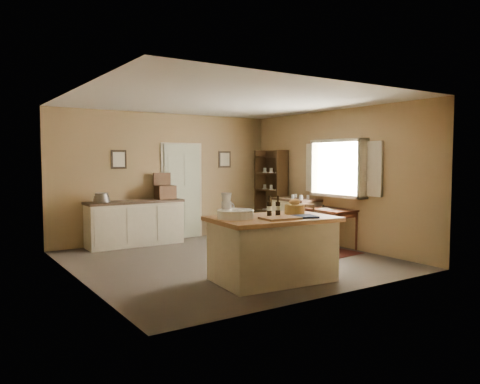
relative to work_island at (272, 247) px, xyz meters
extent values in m
plane|color=#50463D|center=(0.21, 1.48, -0.48)|extent=(5.00, 5.00, 0.00)
cube|color=olive|center=(0.21, 3.98, 0.87)|extent=(5.00, 0.10, 2.70)
cube|color=olive|center=(0.21, -1.02, 0.87)|extent=(5.00, 0.10, 2.70)
cube|color=olive|center=(-2.29, 1.48, 0.87)|extent=(0.10, 5.00, 2.70)
cube|color=olive|center=(2.71, 1.48, 0.87)|extent=(0.10, 5.00, 2.70)
plane|color=silver|center=(0.21, 1.48, 2.22)|extent=(5.00, 5.00, 0.00)
cube|color=#ADB293|center=(0.56, 3.95, 0.57)|extent=(0.97, 0.06, 2.11)
cube|color=black|center=(-0.84, 3.96, 1.24)|extent=(0.32, 0.02, 0.38)
cube|color=beige|center=(-0.84, 3.94, 1.24)|extent=(0.24, 0.01, 0.30)
cube|color=black|center=(1.66, 3.96, 1.24)|extent=(0.32, 0.02, 0.38)
cube|color=beige|center=(1.66, 3.94, 1.24)|extent=(0.24, 0.01, 0.30)
cube|color=beige|center=(2.58, 1.28, 0.54)|extent=(0.25, 1.32, 0.06)
cube|color=beige|center=(2.58, 1.28, 1.60)|extent=(0.25, 1.32, 0.06)
cube|color=white|center=(2.70, 1.28, 1.07)|extent=(0.01, 1.20, 1.00)
cube|color=beige|center=(2.67, 0.46, 1.07)|extent=(0.04, 0.35, 1.00)
cube|color=beige|center=(2.67, 2.10, 1.07)|extent=(0.04, 0.35, 1.00)
cube|color=beige|center=(0.01, 0.00, -0.06)|extent=(1.68, 1.14, 0.85)
cube|color=#9F7444|center=(0.01, 0.00, 0.40)|extent=(1.81, 1.27, 0.06)
cylinder|color=white|center=(-0.53, 0.14, 0.48)|extent=(0.50, 0.50, 0.11)
cube|color=#9F7444|center=(-0.07, -0.28, 0.44)|extent=(0.53, 0.39, 0.03)
cube|color=black|center=(0.31, -0.29, 0.44)|extent=(0.48, 0.42, 0.02)
cylinder|color=olive|center=(0.50, 0.09, 0.50)|extent=(0.30, 0.30, 0.14)
cylinder|color=black|center=(0.04, 0.11, 0.57)|extent=(0.07, 0.07, 0.29)
cylinder|color=black|center=(0.16, 0.07, 0.57)|extent=(0.07, 0.07, 0.29)
cube|color=beige|center=(-0.62, 3.68, -0.06)|extent=(1.90, 0.52, 0.85)
cube|color=#332319|center=(-0.62, 3.68, 0.39)|extent=(1.94, 0.55, 0.05)
cube|color=#4E311F|center=(0.04, 3.68, 0.56)|extent=(0.38, 0.29, 0.28)
cylinder|color=#59544F|center=(-1.29, 3.68, 0.51)|extent=(0.32, 0.32, 0.18)
cube|color=#541E13|center=(1.96, 1.32, -0.48)|extent=(1.25, 1.70, 0.01)
cube|color=#34160C|center=(2.41, 1.32, 0.27)|extent=(0.61, 1.00, 0.03)
cube|color=#34160C|center=(2.41, 1.32, 0.20)|extent=(0.55, 0.94, 0.10)
cube|color=silver|center=(2.36, 1.32, 0.29)|extent=(0.22, 0.30, 0.01)
cylinder|color=black|center=(2.51, 1.60, 0.31)|extent=(0.05, 0.05, 0.05)
cylinder|color=#34160C|center=(2.14, 0.86, -0.12)|extent=(0.04, 0.04, 0.72)
cylinder|color=#34160C|center=(2.67, 0.86, -0.12)|extent=(0.04, 0.04, 0.72)
cylinder|color=#34160C|center=(2.14, 1.78, -0.12)|extent=(0.04, 0.04, 0.72)
cylinder|color=#34160C|center=(2.67, 1.78, -0.12)|extent=(0.04, 0.04, 0.72)
cube|color=beige|center=(2.41, 2.30, -0.06)|extent=(0.54, 0.98, 0.85)
cube|color=#332319|center=(2.41, 2.30, 0.39)|extent=(0.57, 1.02, 0.05)
cylinder|color=silver|center=(2.38, 2.15, 0.46)|extent=(0.24, 0.24, 0.09)
cube|color=#312011|center=(2.52, 2.90, 0.48)|extent=(0.33, 0.04, 1.93)
cube|color=#312011|center=(2.52, 3.73, 0.48)|extent=(0.33, 0.04, 1.93)
cube|color=#312011|center=(2.67, 3.32, 0.48)|extent=(0.02, 0.87, 1.93)
cube|color=#312011|center=(2.52, 3.32, -0.43)|extent=(0.33, 0.83, 0.03)
cube|color=#312011|center=(2.52, 3.32, 0.05)|extent=(0.33, 0.83, 0.03)
cube|color=#312011|center=(2.52, 3.32, 0.53)|extent=(0.33, 0.83, 0.03)
cube|color=#312011|center=(2.52, 3.32, 0.92)|extent=(0.33, 0.83, 0.03)
cube|color=#312011|center=(2.52, 3.32, 1.30)|extent=(0.33, 0.83, 0.03)
cylinder|color=white|center=(2.52, 3.32, 0.59)|extent=(0.12, 0.12, 0.11)
camera|label=1|loc=(-4.01, -5.22, 1.24)|focal=35.00mm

